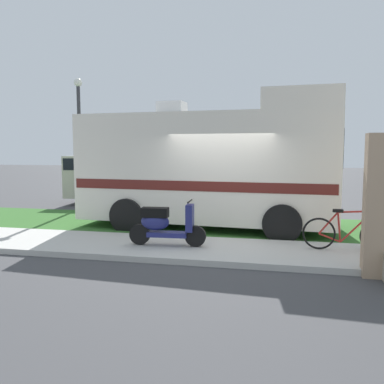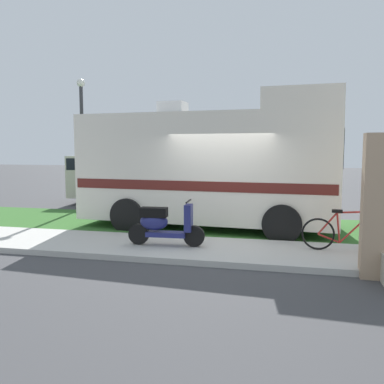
# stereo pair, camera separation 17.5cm
# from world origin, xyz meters

# --- Properties ---
(ground_plane) EXTENTS (80.00, 80.00, 0.00)m
(ground_plane) POSITION_xyz_m (0.00, 0.00, 0.00)
(ground_plane) COLOR #424244
(sidewalk) EXTENTS (24.00, 2.00, 0.12)m
(sidewalk) POSITION_xyz_m (0.00, -1.20, 0.06)
(sidewalk) COLOR beige
(sidewalk) RESTS_ON ground
(grass_strip) EXTENTS (24.00, 3.40, 0.08)m
(grass_strip) POSITION_xyz_m (0.00, 1.50, 0.04)
(grass_strip) COLOR #336628
(grass_strip) RESTS_ON ground
(motorhome_rv) EXTENTS (6.75, 2.84, 3.54)m
(motorhome_rv) POSITION_xyz_m (-0.40, 1.32, 1.69)
(motorhome_rv) COLOR silver
(motorhome_rv) RESTS_ON ground
(scooter) EXTENTS (1.64, 0.50, 0.97)m
(scooter) POSITION_xyz_m (-0.96, -1.23, 0.58)
(scooter) COLOR black
(scooter) RESTS_ON ground
(bicycle) EXTENTS (1.73, 0.52, 0.88)m
(bicycle) POSITION_xyz_m (2.72, -0.93, 0.49)
(bicycle) COLOR black
(bicycle) RESTS_ON ground
(pickup_truck_near) EXTENTS (5.40, 2.46, 1.88)m
(pickup_truck_near) POSITION_xyz_m (-4.63, 5.68, 0.99)
(pickup_truck_near) COLOR #B7B29E
(pickup_truck_near) RESTS_ON ground
(bottle_green) EXTENTS (0.08, 0.08, 0.26)m
(bottle_green) POSITION_xyz_m (3.04, -0.75, 0.23)
(bottle_green) COLOR brown
(bottle_green) RESTS_ON ground
(street_lamp_post) EXTENTS (0.28, 0.28, 4.52)m
(street_lamp_post) POSITION_xyz_m (-5.37, 3.60, 2.72)
(street_lamp_post) COLOR #333338
(street_lamp_post) RESTS_ON ground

